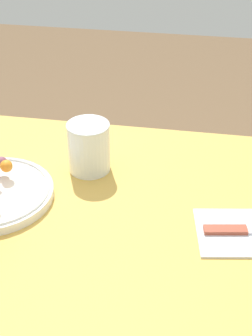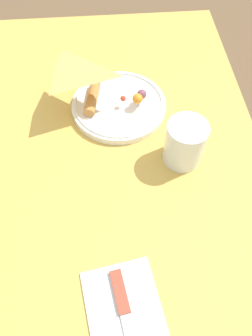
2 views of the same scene
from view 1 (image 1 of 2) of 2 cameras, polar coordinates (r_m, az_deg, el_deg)
dining_table at (r=0.94m, az=-6.28°, el=-11.83°), size 1.05×0.72×0.71m
milk_glass at (r=0.98m, az=-3.99°, el=2.10°), size 0.08×0.08×0.10m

